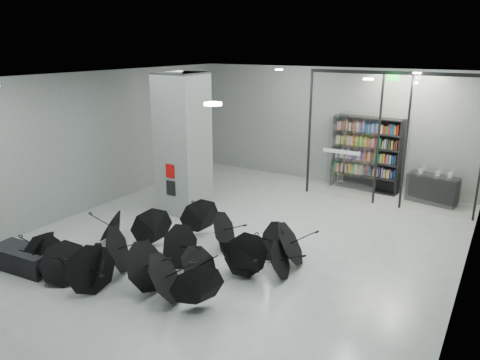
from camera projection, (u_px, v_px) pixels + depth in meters
The scene contains 10 objects.
room at pixel (216, 135), 9.76m from camera, with size 14.00×14.02×4.01m.
column at pixel (183, 144), 12.88m from camera, with size 1.20×1.20×4.00m, color slate.
fire_cabinet at pixel (170, 171), 12.56m from camera, with size 0.28×0.04×0.38m, color #A50A07.
info_panel at pixel (171, 188), 12.71m from camera, with size 0.30×0.03×0.42m, color black.
exit_sign at pixel (393, 78), 12.64m from camera, with size 0.30×0.06×0.15m, color #0CE533.
glass_partition at pixel (389, 135), 13.28m from camera, with size 5.06×0.08×4.00m.
bench at pixel (24, 258), 9.88m from camera, with size 1.49×0.64×0.48m, color black.
bookshelf at pixel (366, 154), 15.05m from camera, with size 2.24×0.45×2.46m, color black, non-canonical shape.
shop_counter at pixel (432, 189), 13.95m from camera, with size 1.47×0.59×0.88m, color black.
umbrella_cluster at pixel (169, 258), 9.73m from camera, with size 5.71×4.62×1.32m.
Camera 1 is at (5.42, -7.97, 4.73)m, focal length 33.88 mm.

